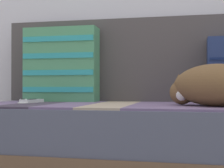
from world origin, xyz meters
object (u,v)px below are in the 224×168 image
at_px(game_remote_near, 32,101).
at_px(couch, 154,143).
at_px(sleeping_cat, 212,86).
at_px(game_remote_far, 23,101).
at_px(throw_pillow_striped, 61,65).

bearing_deg(game_remote_near, couch, 1.13).
distance_m(sleeping_cat, game_remote_far, 0.99).
relative_size(couch, game_remote_near, 9.45).
bearing_deg(couch, game_remote_far, -179.38).
xyz_separation_m(sleeping_cat, game_remote_far, (-0.98, 0.14, -0.08)).
relative_size(couch, sleeping_cat, 4.29).
bearing_deg(throw_pillow_striped, game_remote_far, -125.62).
xyz_separation_m(couch, game_remote_near, (-0.65, -0.01, 0.21)).
bearing_deg(throw_pillow_striped, couch, -18.89).
bearing_deg(couch, sleeping_cat, -27.96).
distance_m(couch, throw_pillow_striped, 0.73).
height_order(throw_pillow_striped, game_remote_far, throw_pillow_striped).
xyz_separation_m(throw_pillow_striped, game_remote_near, (-0.09, -0.21, -0.21)).
bearing_deg(game_remote_far, couch, 0.62).
relative_size(sleeping_cat, game_remote_far, 2.42).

